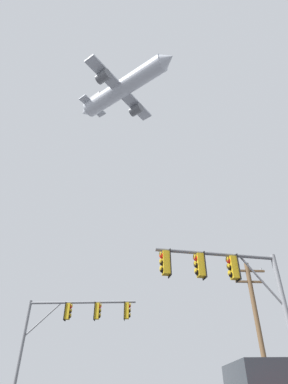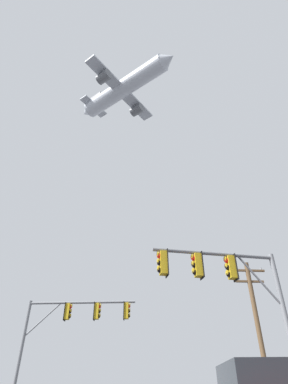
% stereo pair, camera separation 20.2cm
% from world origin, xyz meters
% --- Properties ---
extents(signal_pole_near, '(5.10, 0.91, 5.93)m').
position_xyz_m(signal_pole_near, '(4.18, 7.99, 4.57)').
color(signal_pole_near, slate).
rests_on(signal_pole_near, ground).
extents(signal_pole_far, '(6.59, 1.02, 5.86)m').
position_xyz_m(signal_pole_far, '(-3.10, 16.15, 4.57)').
color(signal_pole_far, slate).
rests_on(signal_pole_far, ground).
extents(utility_pole, '(2.20, 0.28, 8.12)m').
position_xyz_m(utility_pole, '(7.91, 15.22, 4.35)').
color(utility_pole, brown).
rests_on(utility_pole, ground).
extents(airplane, '(18.50, 16.26, 5.99)m').
position_xyz_m(airplane, '(-1.46, 34.09, 48.77)').
color(airplane, '#B7BCC6').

